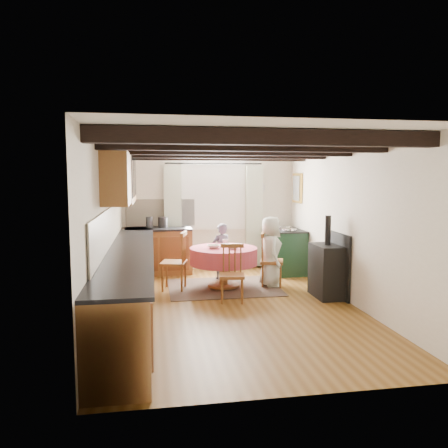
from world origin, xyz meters
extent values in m
cube|color=brown|center=(0.00, 0.00, 0.00)|extent=(3.60, 5.50, 0.00)
cube|color=white|center=(0.00, 0.00, 2.40)|extent=(3.60, 5.50, 0.00)
cube|color=silver|center=(0.00, 2.75, 1.20)|extent=(3.60, 0.00, 2.40)
cube|color=silver|center=(0.00, -2.75, 1.20)|extent=(3.60, 0.00, 2.40)
cube|color=silver|center=(-1.80, 0.00, 1.20)|extent=(0.00, 5.50, 2.40)
cube|color=silver|center=(1.80, 0.00, 1.20)|extent=(0.00, 5.50, 2.40)
cube|color=black|center=(0.00, -2.00, 2.31)|extent=(3.60, 0.16, 0.16)
cube|color=black|center=(0.00, -1.00, 2.31)|extent=(3.60, 0.16, 0.16)
cube|color=black|center=(0.00, 0.00, 2.31)|extent=(3.60, 0.16, 0.16)
cube|color=black|center=(0.00, 1.00, 2.31)|extent=(3.60, 0.16, 0.16)
cube|color=black|center=(0.00, 2.00, 2.31)|extent=(3.60, 0.16, 0.16)
cube|color=beige|center=(-1.78, 0.30, 1.20)|extent=(0.02, 4.50, 0.55)
cube|color=beige|center=(-1.00, 2.73, 1.20)|extent=(1.40, 0.02, 0.55)
cube|color=brown|center=(-1.50, 0.00, 0.44)|extent=(0.60, 5.30, 0.88)
cube|color=brown|center=(-1.05, 2.45, 0.44)|extent=(1.30, 0.60, 0.88)
cube|color=black|center=(-1.48, 0.00, 0.90)|extent=(0.64, 5.30, 0.04)
cube|color=black|center=(-1.05, 2.43, 0.90)|extent=(1.30, 0.64, 0.04)
cube|color=brown|center=(-1.63, 1.20, 1.95)|extent=(0.34, 1.80, 0.90)
cube|color=brown|center=(-1.63, -0.30, 1.90)|extent=(0.34, 0.90, 0.70)
cube|color=white|center=(0.10, 2.73, 1.60)|extent=(1.34, 0.03, 1.54)
cube|color=white|center=(0.10, 2.74, 1.60)|extent=(1.20, 0.01, 1.40)
cube|color=#B7C599|center=(-0.75, 2.65, 1.10)|extent=(0.35, 0.10, 2.10)
cube|color=#B7C599|center=(0.95, 2.65, 1.10)|extent=(0.35, 0.10, 2.10)
cylinder|color=black|center=(0.10, 2.65, 2.20)|extent=(2.00, 0.03, 0.03)
cube|color=gold|center=(1.77, 2.30, 1.70)|extent=(0.04, 0.50, 0.60)
cylinder|color=silver|center=(1.05, 2.72, 1.70)|extent=(0.30, 0.02, 0.30)
cube|color=brown|center=(0.04, 1.09, 0.01)|extent=(1.90, 1.48, 0.01)
imported|color=#4F4E61|center=(0.11, 1.76, 0.53)|extent=(0.45, 0.37, 1.06)
imported|color=silver|center=(0.88, 1.07, 0.62)|extent=(0.41, 0.61, 1.24)
imported|color=silver|center=(-0.13, 1.08, 0.73)|extent=(0.23, 0.23, 0.06)
imported|color=silver|center=(0.18, 0.96, 0.74)|extent=(0.23, 0.23, 0.06)
imported|color=silver|center=(0.13, 1.43, 0.76)|extent=(0.15, 0.15, 0.10)
cylinder|color=#262628|center=(-1.23, 2.41, 1.03)|extent=(0.13, 0.13, 0.23)
cylinder|color=#262628|center=(-0.96, 2.47, 1.02)|extent=(0.19, 0.19, 0.21)
camera|label=1|loc=(-1.17, -6.22, 1.91)|focal=34.78mm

